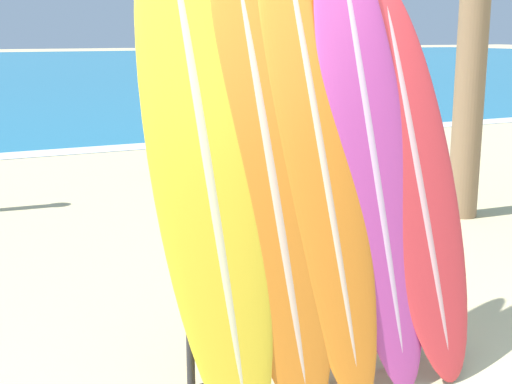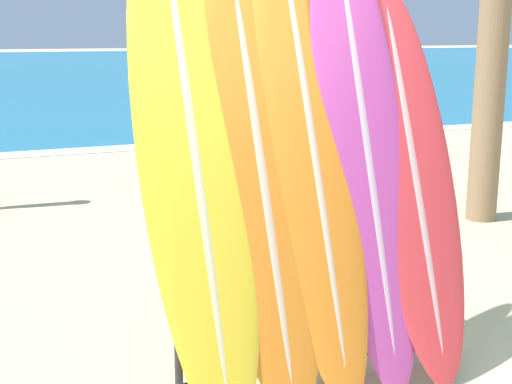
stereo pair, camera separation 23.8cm
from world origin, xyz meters
TOP-DOWN VIEW (x-y plane):
  - surfboard_rack at (0.14, 0.30)m, footprint 1.51×0.04m
  - surfboard_slot_0 at (-0.46, 0.43)m, footprint 0.54×1.05m
  - surfboard_slot_1 at (-0.14, 0.38)m, footprint 0.53×0.91m
  - surfboard_slot_2 at (0.15, 0.43)m, footprint 0.48×1.01m
  - surfboard_slot_3 at (0.45, 0.41)m, footprint 0.50×0.88m
  - surfboard_slot_4 at (0.72, 0.35)m, footprint 0.51×0.82m
  - person_mid_beach at (1.17, 6.04)m, footprint 0.23×0.29m

SIDE VIEW (x-z plane):
  - surfboard_rack at x=0.14m, z-range 0.03..0.87m
  - person_mid_beach at x=1.17m, z-range 0.08..1.77m
  - surfboard_slot_4 at x=0.72m, z-range 0.00..2.08m
  - surfboard_slot_1 at x=-0.14m, z-range 0.00..2.23m
  - surfboard_slot_0 at x=-0.46m, z-range 0.00..2.45m
  - surfboard_slot_3 at x=0.45m, z-range 0.00..2.47m
  - surfboard_slot_2 at x=0.15m, z-range 0.00..2.51m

